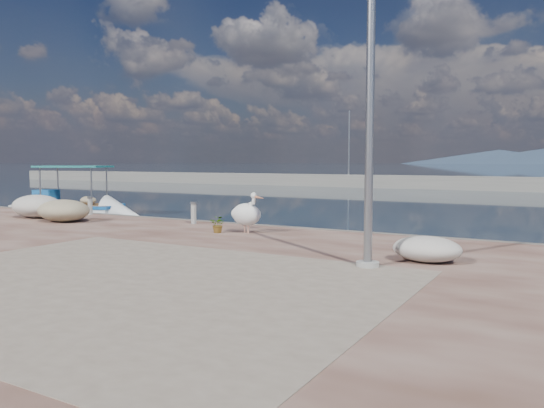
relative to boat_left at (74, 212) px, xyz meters
The scene contains 12 objects.
ground 14.31m from the boat_left, 29.80° to the right, with size 1400.00×1400.00×0.00m, color #162635.
quay_patch 16.81m from the boat_left, 37.00° to the right, with size 9.00×7.00×0.01m, color gray.
breakwater 35.16m from the boat_left, 69.31° to the left, with size 120.00×2.20×7.50m.
boat_left is the anchor object (origin of this frame).
pelican 12.61m from the boat_left, 18.18° to the right, with size 1.23×0.77×1.17m.
lamp_post 18.27m from the boat_left, 22.36° to the right, with size 0.44×0.96×7.00m.
bollard_near 9.71m from the boat_left, 17.40° to the right, with size 0.24×0.24×0.72m.
bollard_far 4.75m from the boat_left, 32.28° to the right, with size 0.23×0.23×0.70m.
potted_plant 12.04m from the boat_left, 20.97° to the right, with size 0.44×0.38×0.49m, color #33722D.
net_pile_a 5.31m from the boat_left, 53.06° to the right, with size 2.02×1.47×0.83m, color beige.
net_pile_b 6.85m from the boat_left, 42.18° to the right, with size 1.91×1.49×0.74m, color #C1B48F.
net_pile_d 18.36m from the boat_left, 18.26° to the right, with size 1.38×1.04×0.52m, color beige.
Camera 1 is at (7.55, -9.36, 2.52)m, focal length 35.00 mm.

